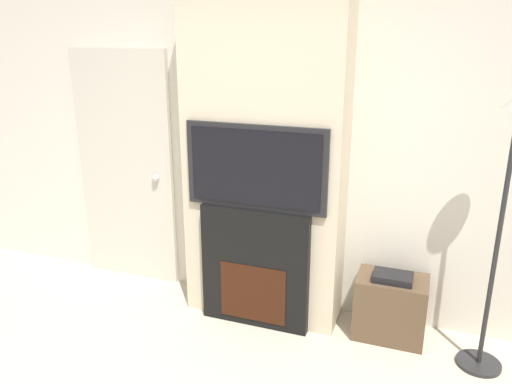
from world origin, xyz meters
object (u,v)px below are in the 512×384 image
at_px(television, 256,167).
at_px(media_stand, 390,306).
at_px(floor_lamp, 503,208).
at_px(fireplace, 256,267).

relative_size(television, media_stand, 2.01).
relative_size(television, floor_lamp, 0.57).
relative_size(floor_lamp, media_stand, 3.52).
bearing_deg(floor_lamp, media_stand, 166.39).
height_order(television, floor_lamp, floor_lamp).
bearing_deg(fireplace, television, -90.00).
height_order(fireplace, media_stand, fireplace).
bearing_deg(floor_lamp, fireplace, -179.44).
xyz_separation_m(television, media_stand, (0.97, 0.16, -0.98)).
bearing_deg(television, media_stand, 9.57).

